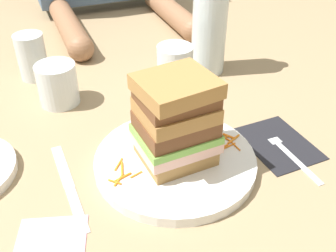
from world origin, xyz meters
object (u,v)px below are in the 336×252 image
at_px(juice_glass, 175,73).
at_px(napkin_pink, 51,238).
at_px(empty_tumbler_0, 32,57).
at_px(main_plate, 175,161).
at_px(water_bottle, 211,10).
at_px(empty_tumbler_1, 58,84).
at_px(knife, 70,187).
at_px(sandwich, 176,121).
at_px(fork, 286,149).
at_px(napkin_dark, 278,143).

xyz_separation_m(juice_glass, napkin_pink, (-0.29, -0.28, -0.04)).
bearing_deg(juice_glass, empty_tumbler_0, 145.48).
distance_m(main_plate, empty_tumbler_0, 0.42).
height_order(juice_glass, empty_tumbler_0, juice_glass).
bearing_deg(water_bottle, empty_tumbler_1, -177.55).
bearing_deg(knife, main_plate, -4.07).
relative_size(juice_glass, empty_tumbler_1, 1.25).
distance_m(sandwich, empty_tumbler_1, 0.30).
bearing_deg(knife, fork, -8.05).
xyz_separation_m(main_plate, napkin_pink, (-0.21, -0.07, -0.01)).
xyz_separation_m(main_plate, juice_glass, (0.09, 0.21, 0.04)).
bearing_deg(empty_tumbler_1, knife, -96.77).
bearing_deg(sandwich, main_plate, 68.38).
bearing_deg(empty_tumbler_0, knife, -89.54).
height_order(main_plate, empty_tumbler_0, empty_tumbler_0).
relative_size(main_plate, water_bottle, 0.83).
relative_size(sandwich, water_bottle, 0.47).
bearing_deg(juice_glass, empty_tumbler_1, 167.22).
xyz_separation_m(fork, empty_tumbler_0, (-0.35, 0.42, 0.04)).
bearing_deg(fork, knife, 171.95).
bearing_deg(water_bottle, empty_tumbler_0, 162.96).
height_order(napkin_dark, empty_tumbler_1, empty_tumbler_1).
bearing_deg(fork, juice_glass, 111.47).
distance_m(sandwich, fork, 0.21).
relative_size(main_plate, knife, 1.27).
relative_size(main_plate, empty_tumbler_0, 2.59).
relative_size(knife, water_bottle, 0.65).
distance_m(fork, juice_glass, 0.27).
relative_size(knife, empty_tumbler_1, 2.45).
height_order(sandwich, fork, sandwich).
bearing_deg(napkin_pink, empty_tumbler_1, 78.29).
distance_m(sandwich, juice_glass, 0.23).
relative_size(fork, knife, 0.83).
bearing_deg(empty_tumbler_1, water_bottle, 2.45).
xyz_separation_m(sandwich, water_bottle, (0.19, 0.28, 0.05)).
bearing_deg(juice_glass, napkin_dark, -66.71).
relative_size(main_plate, juice_glass, 2.50).
bearing_deg(water_bottle, knife, -143.91).
xyz_separation_m(knife, water_bottle, (0.36, 0.26, 0.14)).
xyz_separation_m(main_plate, water_bottle, (0.19, 0.27, 0.13)).
height_order(sandwich, juice_glass, sandwich).
xyz_separation_m(napkin_dark, knife, (-0.35, 0.03, 0.00)).
xyz_separation_m(napkin_dark, juice_glass, (-0.10, 0.23, 0.04)).
height_order(sandwich, water_bottle, water_bottle).
bearing_deg(empty_tumbler_1, fork, -42.87).
xyz_separation_m(main_plate, fork, (0.18, -0.04, -0.00)).
relative_size(sandwich, fork, 0.86).
height_order(knife, empty_tumbler_1, empty_tumbler_1).
xyz_separation_m(fork, napkin_pink, (-0.39, -0.03, -0.00)).
bearing_deg(sandwich, fork, -11.25).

